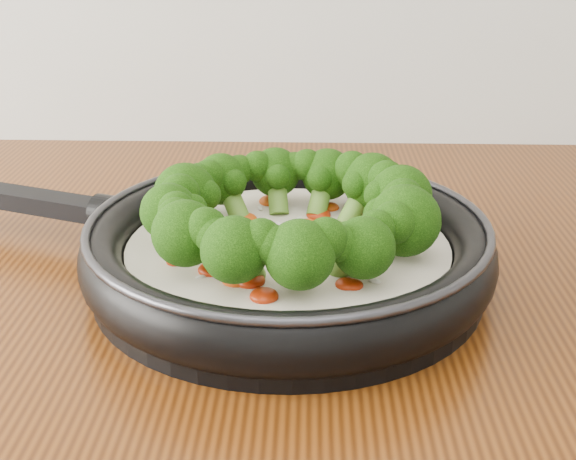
{
  "coord_description": "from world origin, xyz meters",
  "views": [
    {
      "loc": [
        -0.1,
        0.46,
        1.2
      ],
      "look_at": [
        -0.12,
        1.05,
        0.95
      ],
      "focal_mm": 46.58,
      "sensor_mm": 36.0,
      "label": 1
    }
  ],
  "objects": [
    {
      "name": "skillet",
      "position": [
        -0.12,
        1.05,
        0.94
      ],
      "size": [
        0.59,
        0.46,
        0.1
      ],
      "color": "black",
      "rests_on": "counter"
    }
  ]
}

